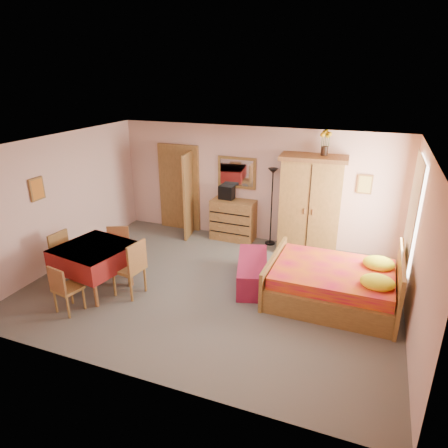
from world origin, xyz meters
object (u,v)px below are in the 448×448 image
at_px(wall_mirror, 237,173).
at_px(wardrobe, 310,206).
at_px(bench, 252,272).
at_px(chair_south, 68,288).
at_px(bed, 333,274).
at_px(dining_table, 96,268).
at_px(chest_of_drawers, 233,220).
at_px(sunflower_vase, 325,143).
at_px(chair_west, 69,259).
at_px(floor_lamp, 271,207).
at_px(chair_east, 129,268).
at_px(stereo, 227,192).
at_px(chair_north, 118,252).

bearing_deg(wall_mirror, wardrobe, -9.68).
xyz_separation_m(bench, chair_south, (-2.53, -1.96, 0.19)).
relative_size(bed, dining_table, 1.86).
bearing_deg(chest_of_drawers, sunflower_vase, 0.75).
relative_size(sunflower_vase, chair_west, 0.53).
xyz_separation_m(wall_mirror, chair_south, (-1.48, -4.03, -1.13)).
height_order(wall_mirror, floor_lamp, wall_mirror).
relative_size(bench, dining_table, 1.23).
bearing_deg(dining_table, chair_east, 6.83).
xyz_separation_m(stereo, chair_west, (-1.95, -3.10, -0.62)).
height_order(bed, chair_west, bed).
bearing_deg(bed, chair_south, -154.15).
xyz_separation_m(bench, chair_north, (-2.53, -0.58, 0.22)).
xyz_separation_m(chest_of_drawers, floor_lamp, (0.89, 0.02, 0.41)).
distance_m(dining_table, chair_south, 0.75).
relative_size(stereo, sunflower_vase, 0.65).
relative_size(floor_lamp, chair_west, 1.82).
xyz_separation_m(wall_mirror, bed, (2.49, -2.14, -1.05)).
distance_m(wardrobe, chair_east, 3.94).
bearing_deg(chair_east, chair_south, 149.97).
bearing_deg(chair_south, floor_lamp, 69.16).
distance_m(chest_of_drawers, bed, 3.15).
distance_m(dining_table, chair_north, 0.63).
bearing_deg(wall_mirror, sunflower_vase, -6.58).
bearing_deg(chair_south, bed, 36.26).
height_order(wall_mirror, chair_south, wall_mirror).
xyz_separation_m(wardrobe, bed, (0.74, -1.84, -0.56)).
bearing_deg(chest_of_drawers, wardrobe, -1.77).
height_order(stereo, dining_table, stereo).
xyz_separation_m(chest_of_drawers, dining_table, (-1.50, -3.07, -0.05)).
xyz_separation_m(chest_of_drawers, bed, (2.49, -1.93, 0.02)).
height_order(chest_of_drawers, chair_south, chest_of_drawers).
xyz_separation_m(chest_of_drawers, stereo, (-0.19, 0.06, 0.63)).
xyz_separation_m(wardrobe, dining_table, (-3.26, -2.98, -0.64)).
bearing_deg(floor_lamp, chair_north, -133.90).
height_order(stereo, chair_east, stereo).
relative_size(chest_of_drawers, chair_west, 1.04).
bearing_deg(floor_lamp, sunflower_vase, -2.30).
height_order(bed, dining_table, bed).
height_order(wall_mirror, chair_east, wall_mirror).
height_order(floor_lamp, chair_west, floor_lamp).
bearing_deg(wardrobe, bed, -71.65).
height_order(chair_south, chair_east, chair_east).
xyz_separation_m(chest_of_drawers, chair_north, (-1.48, -2.44, -0.01)).
xyz_separation_m(wall_mirror, floor_lamp, (0.89, -0.19, -0.67)).
relative_size(floor_lamp, dining_table, 1.52).
xyz_separation_m(floor_lamp, wardrobe, (0.86, -0.12, 0.18)).
distance_m(wardrobe, sunflower_vase, 1.33).
bearing_deg(wall_mirror, chair_south, -110.04).
bearing_deg(sunflower_vase, chair_north, -144.64).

